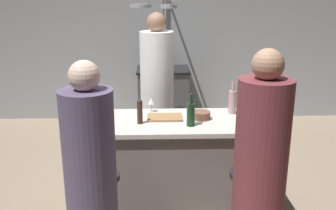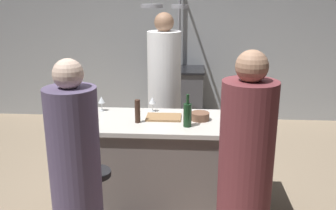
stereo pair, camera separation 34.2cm
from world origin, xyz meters
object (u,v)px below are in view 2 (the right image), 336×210
at_px(guest_right, 244,185).
at_px(pepper_mill, 138,111).
at_px(chef, 164,98).
at_px(bar_stool_left, 96,206).
at_px(wine_bottle_white, 250,101).
at_px(guest_left, 77,185).
at_px(wine_bottle_rose, 234,103).
at_px(wine_bottle_red, 187,114).
at_px(mixing_bowl_wooden, 200,116).
at_px(wine_glass_by_chef, 102,100).
at_px(mixing_bowl_steel, 87,118).
at_px(wine_glass_near_right_guest, 152,101).
at_px(cutting_board, 164,117).
at_px(stove_range, 178,97).

xyz_separation_m(guest_right, pepper_mill, (-0.84, 0.88, 0.22)).
distance_m(chef, pepper_mill, 1.09).
bearing_deg(guest_right, bar_stool_left, 162.89).
bearing_deg(wine_bottle_white, guest_left, -136.99).
xyz_separation_m(guest_left, wine_bottle_rose, (1.16, 1.17, 0.26)).
distance_m(wine_bottle_red, mixing_bowl_wooden, 0.23).
height_order(wine_glass_by_chef, mixing_bowl_steel, wine_glass_by_chef).
bearing_deg(wine_bottle_red, wine_glass_by_chef, 154.93).
distance_m(guest_left, wine_glass_by_chef, 1.26).
bearing_deg(guest_right, wine_bottle_white, 81.17).
distance_m(chef, wine_glass_near_right_guest, 0.75).
xyz_separation_m(pepper_mill, wine_bottle_rose, (0.87, 0.26, 0.01)).
xyz_separation_m(cutting_board, wine_glass_by_chef, (-0.62, 0.19, 0.10)).
height_order(chef, wine_bottle_red, chef).
distance_m(wine_bottle_rose, wine_glass_near_right_guest, 0.78).
bearing_deg(guest_right, chef, 109.42).
relative_size(guest_right, cutting_board, 5.29).
bearing_deg(stove_range, wine_glass_by_chef, -106.58).
xyz_separation_m(bar_stool_left, wine_bottle_rose, (1.14, 0.80, 0.64)).
relative_size(guest_left, wine_glass_by_chef, 11.17).
xyz_separation_m(chef, wine_bottle_rose, (0.71, -0.80, 0.18)).
bearing_deg(mixing_bowl_steel, mixing_bowl_wooden, 6.35).
xyz_separation_m(guest_left, wine_bottle_red, (0.74, 0.84, 0.25)).
xyz_separation_m(bar_stool_left, wine_bottle_white, (1.30, 0.86, 0.65)).
height_order(pepper_mill, wine_bottle_rose, wine_bottle_rose).
height_order(wine_glass_by_chef, wine_glass_near_right_guest, same).
bearing_deg(wine_glass_near_right_guest, wine_bottle_red, -49.69).
height_order(pepper_mill, mixing_bowl_wooden, pepper_mill).
distance_m(bar_stool_left, cutting_board, 0.99).
height_order(guest_right, guest_left, guest_right).
relative_size(cutting_board, wine_bottle_rose, 1.04).
distance_m(bar_stool_left, mixing_bowl_wooden, 1.19).
distance_m(stove_range, pepper_mill, 2.60).
bearing_deg(wine_glass_by_chef, wine_glass_near_right_guest, 1.67).
height_order(chef, wine_bottle_rose, chef).
distance_m(stove_range, mixing_bowl_steel, 2.68).
distance_m(wine_glass_by_chef, mixing_bowl_wooden, 0.98).
height_order(cutting_board, mixing_bowl_wooden, mixing_bowl_wooden).
height_order(bar_stool_left, wine_bottle_red, wine_bottle_red).
bearing_deg(chef, wine_bottle_rose, -48.25).
height_order(bar_stool_left, pepper_mill, pepper_mill).
distance_m(mixing_bowl_wooden, mixing_bowl_steel, 1.02).
distance_m(chef, wine_bottle_rose, 1.09).
height_order(wine_bottle_white, wine_glass_by_chef, wine_bottle_white).
relative_size(chef, mixing_bowl_wooden, 10.71).
xyz_separation_m(guest_right, mixing_bowl_wooden, (-0.29, 0.99, 0.15)).
distance_m(guest_left, mixing_bowl_steel, 0.94).
xyz_separation_m(chef, mixing_bowl_steel, (-0.62, -1.07, 0.09)).
distance_m(wine_bottle_white, wine_glass_near_right_guest, 0.93).
relative_size(bar_stool_left, wine_bottle_red, 2.36).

